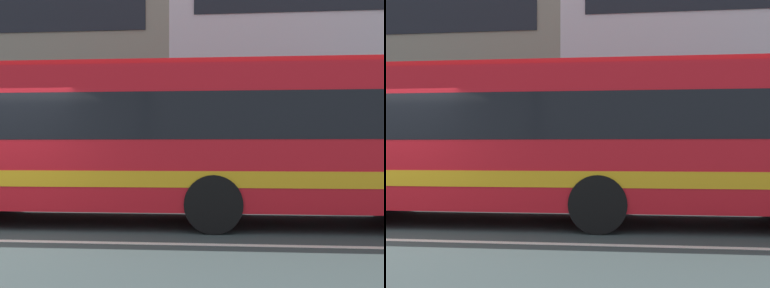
% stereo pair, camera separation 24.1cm
% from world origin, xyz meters
% --- Properties ---
extents(transit_bus, '(10.70, 2.64, 3.02)m').
position_xyz_m(transit_bus, '(3.03, 2.05, 1.67)').
color(transit_bus, red).
rests_on(transit_bus, ground_plane).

